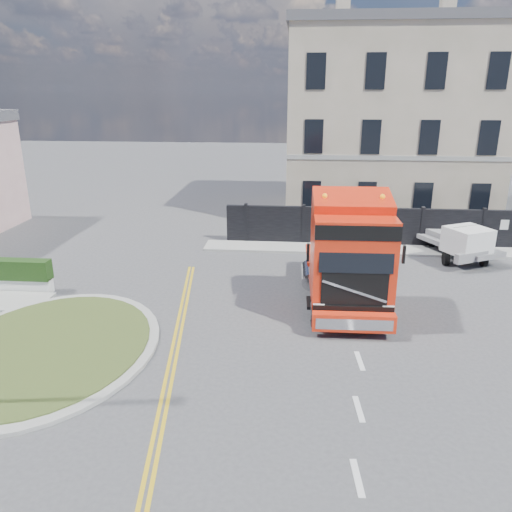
{
  "coord_description": "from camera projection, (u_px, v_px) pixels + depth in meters",
  "views": [
    {
      "loc": [
        0.69,
        -16.18,
        7.75
      ],
      "look_at": [
        -0.82,
        1.44,
        1.8
      ],
      "focal_mm": 35.0,
      "sensor_mm": 36.0,
      "label": 1
    }
  ],
  "objects": [
    {
      "name": "truck",
      "position": [
        348.0,
        259.0,
        17.94
      ],
      "size": [
        2.8,
        7.2,
        4.29
      ],
      "rotation": [
        0.0,
        0.0,
        0.02
      ],
      "color": "black",
      "rests_on": "ground"
    },
    {
      "name": "pavement_far",
      "position": [
        403.0,
        250.0,
        24.94
      ],
      "size": [
        20.0,
        1.6,
        0.12
      ],
      "primitive_type": "cube",
      "color": "#989892",
      "rests_on": "ground"
    },
    {
      "name": "traffic_island",
      "position": [
        46.0,
        348.0,
        15.51
      ],
      "size": [
        6.8,
        6.8,
        0.17
      ],
      "color": "#989892",
      "rests_on": "ground"
    },
    {
      "name": "ground",
      "position": [
        275.0,
        317.0,
        17.8
      ],
      "size": [
        120.0,
        120.0,
        0.0
      ],
      "primitive_type": "plane",
      "color": "#424244",
      "rests_on": "ground"
    },
    {
      "name": "hoarding_fence",
      "position": [
        412.0,
        228.0,
        25.45
      ],
      "size": [
        18.8,
        0.25,
        2.0
      ],
      "color": "black",
      "rests_on": "ground"
    },
    {
      "name": "flatbed_pickup",
      "position": [
        463.0,
        242.0,
        23.18
      ],
      "size": [
        3.48,
        4.74,
        1.79
      ],
      "rotation": [
        0.0,
        0.0,
        0.48
      ],
      "color": "slate",
      "rests_on": "ground"
    },
    {
      "name": "georgian_building",
      "position": [
        386.0,
        122.0,
        31.06
      ],
      "size": [
        12.3,
        10.3,
        12.8
      ],
      "color": "#C5B39D",
      "rests_on": "ground"
    }
  ]
}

